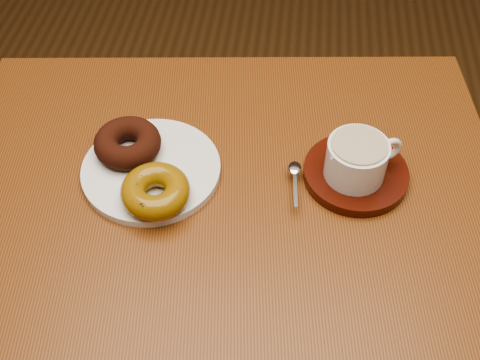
# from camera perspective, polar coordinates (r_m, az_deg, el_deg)

# --- Properties ---
(ground) EXTENTS (6.00, 6.00, 0.00)m
(ground) POSITION_cam_1_polar(r_m,az_deg,el_deg) (1.76, 5.70, -13.67)
(ground) COLOR #54361A
(ground) RESTS_ON ground
(cafe_table) EXTENTS (0.95, 0.76, 0.83)m
(cafe_table) POSITION_cam_1_polar(r_m,az_deg,el_deg) (1.06, -1.08, -5.33)
(cafe_table) COLOR brown
(cafe_table) RESTS_ON ground
(donut_plate) EXTENTS (0.30, 0.30, 0.01)m
(donut_plate) POSITION_cam_1_polar(r_m,az_deg,el_deg) (0.98, -8.41, 0.99)
(donut_plate) COLOR white
(donut_plate) RESTS_ON cafe_table
(donut_cinnamon) EXTENTS (0.14, 0.14, 0.04)m
(donut_cinnamon) POSITION_cam_1_polar(r_m,az_deg,el_deg) (0.99, -10.61, 3.48)
(donut_cinnamon) COLOR #33120A
(donut_cinnamon) RESTS_ON donut_plate
(donut_caramel) EXTENTS (0.14, 0.14, 0.04)m
(donut_caramel) POSITION_cam_1_polar(r_m,az_deg,el_deg) (0.91, -8.03, -1.04)
(donut_caramel) COLOR #875F0E
(donut_caramel) RESTS_ON donut_plate
(saucer) EXTENTS (0.20, 0.20, 0.02)m
(saucer) POSITION_cam_1_polar(r_m,az_deg,el_deg) (0.98, 10.90, 0.60)
(saucer) COLOR #380F07
(saucer) RESTS_ON cafe_table
(coffee_cup) EXTENTS (0.12, 0.09, 0.07)m
(coffee_cup) POSITION_cam_1_polar(r_m,az_deg,el_deg) (0.94, 11.08, 1.99)
(coffee_cup) COLOR white
(coffee_cup) RESTS_ON saucer
(teaspoon) EXTENTS (0.02, 0.09, 0.01)m
(teaspoon) POSITION_cam_1_polar(r_m,az_deg,el_deg) (0.95, 5.21, 0.77)
(teaspoon) COLOR silver
(teaspoon) RESTS_ON saucer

